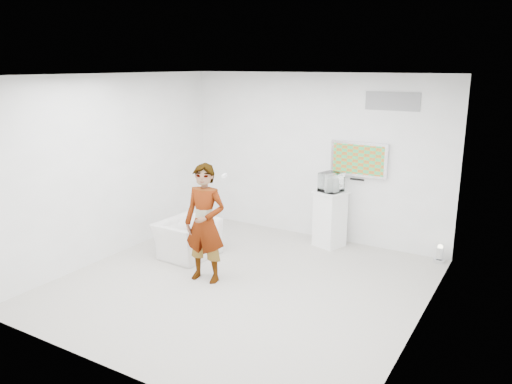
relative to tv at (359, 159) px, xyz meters
The scene contains 10 objects.
room 2.59m from the tv, 109.13° to the right, with size 5.01×5.01×3.00m.
tv is the anchor object (origin of this frame).
logo_decal 1.12m from the tv, ahead, with size 0.90×0.02×0.30m, color gray.
person 3.02m from the tv, 118.31° to the right, with size 0.64×0.42×1.77m, color silver.
armchair 3.23m from the tv, 138.70° to the right, with size 0.94×0.82×0.61m, color silver.
pedestal 1.16m from the tv, 140.75° to the right, with size 0.48×0.48×0.99m, color white.
floor_uplight 2.04m from the tv, ahead, with size 0.19×0.19×0.29m, color silver.
vitrine 0.62m from the tv, 140.75° to the right, with size 0.34×0.34×0.34m, color white.
console 0.65m from the tv, 140.75° to the right, with size 0.05×0.17×0.24m, color white.
wii_remote 2.68m from the tv, 115.78° to the right, with size 0.04×0.15×0.04m, color white.
Camera 1 is at (3.63, -5.73, 3.14)m, focal length 35.00 mm.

